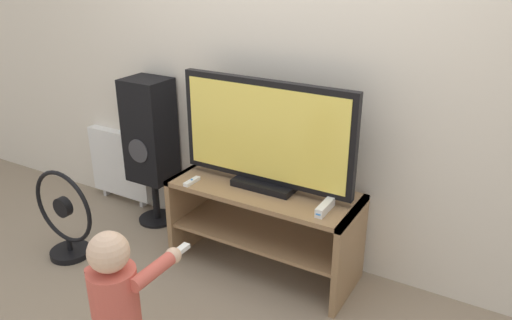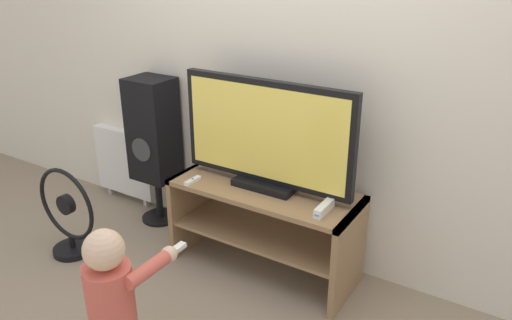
{
  "view_description": "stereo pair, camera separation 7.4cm",
  "coord_description": "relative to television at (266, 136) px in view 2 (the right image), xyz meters",
  "views": [
    {
      "loc": [
        1.32,
        -2.12,
        1.88
      ],
      "look_at": [
        0.0,
        0.14,
        0.78
      ],
      "focal_mm": 35.0,
      "sensor_mm": 36.0,
      "label": 1
    },
    {
      "loc": [
        1.38,
        -2.08,
        1.88
      ],
      "look_at": [
        0.0,
        0.14,
        0.78
      ],
      "focal_mm": 35.0,
      "sensor_mm": 36.0,
      "label": 2
    }
  ],
  "objects": [
    {
      "name": "wall_back",
      "position": [
        0.0,
        0.29,
        0.41
      ],
      "size": [
        10.0,
        0.06,
        2.6
      ],
      "color": "silver",
      "rests_on": "ground_plane"
    },
    {
      "name": "ground_plane",
      "position": [
        0.0,
        -0.25,
        -0.89
      ],
      "size": [
        16.0,
        16.0,
        0.0
      ],
      "primitive_type": "plane",
      "color": "gray"
    },
    {
      "name": "floor_fan",
      "position": [
        -1.18,
        -0.55,
        -0.62
      ],
      "size": [
        0.5,
        0.26,
        0.61
      ],
      "color": "black",
      "rests_on": "ground_plane"
    },
    {
      "name": "child",
      "position": [
        -0.09,
        -1.16,
        -0.41
      ],
      "size": [
        0.31,
        0.47,
        0.82
      ],
      "color": "#3F4C72",
      "rests_on": "ground_plane"
    },
    {
      "name": "speaker_tower",
      "position": [
        -0.99,
        0.11,
        -0.2
      ],
      "size": [
        0.31,
        0.28,
        1.09
      ],
      "color": "black",
      "rests_on": "ground_plane"
    },
    {
      "name": "radiator",
      "position": [
        -1.44,
        0.22,
        -0.57
      ],
      "size": [
        0.57,
        0.08,
        0.59
      ],
      "color": "white",
      "rests_on": "ground_plane"
    },
    {
      "name": "game_console",
      "position": [
        0.43,
        -0.11,
        -0.3
      ],
      "size": [
        0.04,
        0.19,
        0.05
      ],
      "color": "white",
      "rests_on": "tv_stand"
    },
    {
      "name": "television",
      "position": [
        0.0,
        0.0,
        0.0
      ],
      "size": [
        1.1,
        0.2,
        0.66
      ],
      "color": "black",
      "rests_on": "tv_stand"
    },
    {
      "name": "tv_stand",
      "position": [
        0.0,
        -0.02,
        -0.52
      ],
      "size": [
        1.16,
        0.46,
        0.57
      ],
      "color": "#93704C",
      "rests_on": "ground_plane"
    },
    {
      "name": "remote_primary",
      "position": [
        -0.41,
        -0.18,
        -0.31
      ],
      "size": [
        0.04,
        0.13,
        0.03
      ],
      "color": "white",
      "rests_on": "tv_stand"
    }
  ]
}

